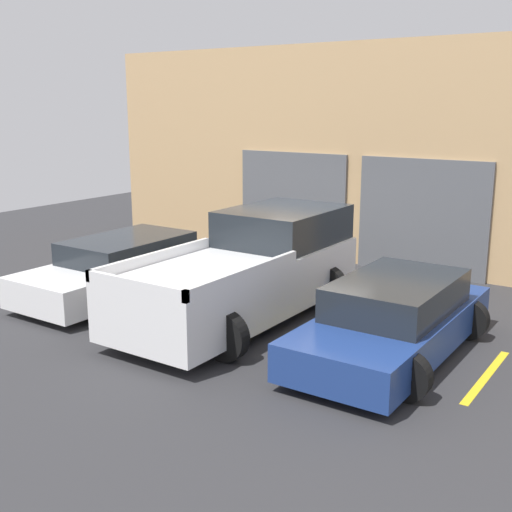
% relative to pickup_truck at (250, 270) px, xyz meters
% --- Properties ---
extents(ground_plane, '(28.00, 28.00, 0.00)m').
position_rel_pickup_truck_xyz_m(ground_plane, '(0.00, 1.70, -0.87)').
color(ground_plane, '#2D2D30').
extents(shophouse_building, '(15.29, 0.68, 5.22)m').
position_rel_pickup_truck_xyz_m(shophouse_building, '(-0.00, 4.99, 1.71)').
color(shophouse_building, tan).
rests_on(shophouse_building, ground).
extents(pickup_truck, '(2.55, 5.30, 1.86)m').
position_rel_pickup_truck_xyz_m(pickup_truck, '(0.00, 0.00, 0.00)').
color(pickup_truck, white).
rests_on(pickup_truck, ground).
extents(sedan_white, '(2.25, 4.58, 1.18)m').
position_rel_pickup_truck_xyz_m(sedan_white, '(-2.90, -0.27, -0.30)').
color(sedan_white, white).
rests_on(sedan_white, ground).
extents(sedan_side, '(2.19, 4.43, 1.21)m').
position_rel_pickup_truck_xyz_m(sedan_side, '(2.90, -0.26, -0.29)').
color(sedan_side, navy).
rests_on(sedan_side, ground).
extents(parking_stripe_far_left, '(0.12, 2.20, 0.01)m').
position_rel_pickup_truck_xyz_m(parking_stripe_far_left, '(-4.35, -0.30, -0.87)').
color(parking_stripe_far_left, gold).
rests_on(parking_stripe_far_left, ground).
extents(parking_stripe_left, '(0.12, 2.20, 0.01)m').
position_rel_pickup_truck_xyz_m(parking_stripe_left, '(-1.45, -0.30, -0.87)').
color(parking_stripe_left, gold).
rests_on(parking_stripe_left, ground).
extents(parking_stripe_centre, '(0.12, 2.20, 0.01)m').
position_rel_pickup_truck_xyz_m(parking_stripe_centre, '(1.45, -0.30, -0.87)').
color(parking_stripe_centre, gold).
rests_on(parking_stripe_centre, ground).
extents(parking_stripe_right, '(0.12, 2.20, 0.01)m').
position_rel_pickup_truck_xyz_m(parking_stripe_right, '(4.35, -0.30, -0.87)').
color(parking_stripe_right, gold).
rests_on(parking_stripe_right, ground).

